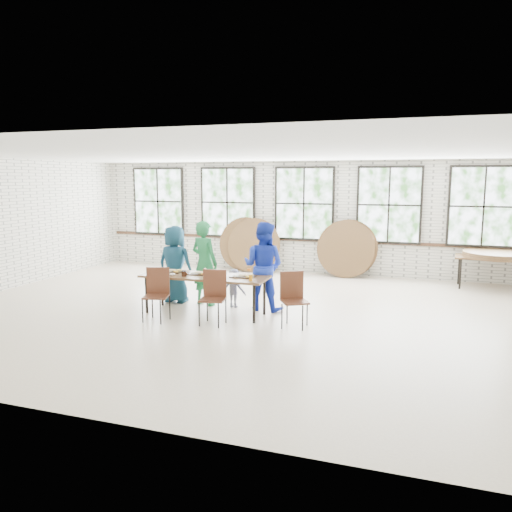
{
  "coord_description": "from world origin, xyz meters",
  "views": [
    {
      "loc": [
        3.05,
        -8.66,
        2.53
      ],
      "look_at": [
        0.0,
        0.4,
        1.05
      ],
      "focal_mm": 35.0,
      "sensor_mm": 36.0,
      "label": 1
    }
  ],
  "objects_px": {
    "chair_near_left": "(157,289)",
    "chair_near_right": "(214,292)",
    "dining_table": "(205,278)",
    "storage_table": "(497,260)"
  },
  "relations": [
    {
      "from": "chair_near_right",
      "to": "storage_table",
      "type": "height_order",
      "value": "chair_near_right"
    },
    {
      "from": "dining_table",
      "to": "storage_table",
      "type": "distance_m",
      "value": 6.88
    },
    {
      "from": "dining_table",
      "to": "chair_near_left",
      "type": "xyz_separation_m",
      "value": [
        -0.65,
        -0.64,
        -0.13
      ]
    },
    {
      "from": "chair_near_right",
      "to": "chair_near_left",
      "type": "bearing_deg",
      "value": 176.41
    },
    {
      "from": "chair_near_right",
      "to": "storage_table",
      "type": "relative_size",
      "value": 0.52
    },
    {
      "from": "chair_near_left",
      "to": "chair_near_right",
      "type": "distance_m",
      "value": 1.07
    },
    {
      "from": "chair_near_left",
      "to": "chair_near_right",
      "type": "xyz_separation_m",
      "value": [
        1.06,
        0.12,
        0.0
      ]
    },
    {
      "from": "dining_table",
      "to": "chair_near_left",
      "type": "height_order",
      "value": "chair_near_left"
    },
    {
      "from": "chair_near_right",
      "to": "storage_table",
      "type": "distance_m",
      "value": 6.9
    },
    {
      "from": "chair_near_left",
      "to": "dining_table",
      "type": "bearing_deg",
      "value": 28.37
    }
  ]
}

